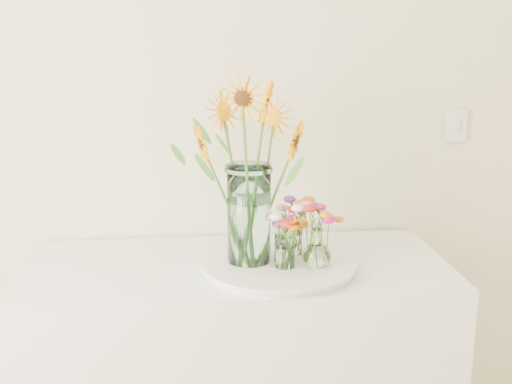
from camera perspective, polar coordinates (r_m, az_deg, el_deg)
tray at (r=2.07m, az=2.01°, el=-6.58°), size 0.47×0.47×0.02m
mason_jar at (r=2.02m, az=-0.63°, el=-1.99°), size 0.16×0.16×0.32m
sunflower_bouquet at (r=1.98m, az=-0.64°, el=1.98°), size 0.70×0.70×0.61m
small_vase_a at (r=2.00m, az=2.57°, el=-5.32°), size 0.07×0.07×0.11m
wildflower_posy_a at (r=1.99m, az=2.59°, el=-4.10°), size 0.19×0.19×0.20m
small_vase_b at (r=2.02m, az=5.41°, el=-4.94°), size 0.11×0.11×0.13m
wildflower_posy_b at (r=2.00m, az=5.44°, el=-3.73°), size 0.19×0.19×0.22m
small_vase_c at (r=2.12m, az=3.27°, el=-4.09°), size 0.08×0.08×0.12m
wildflower_posy_c at (r=2.11m, az=3.28°, el=-2.93°), size 0.20×0.20×0.21m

